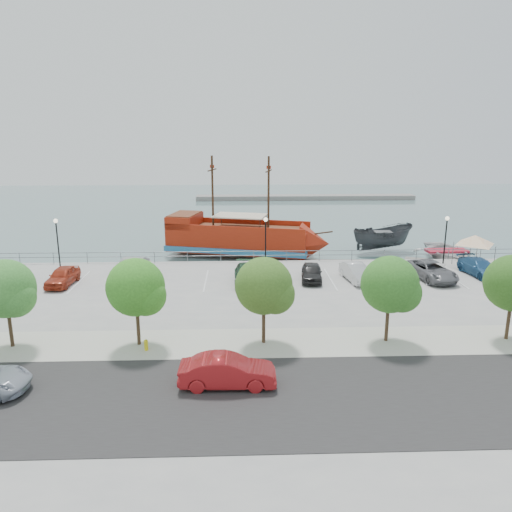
{
  "coord_description": "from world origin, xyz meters",
  "views": [
    {
      "loc": [
        -2.36,
        -36.09,
        11.83
      ],
      "look_at": [
        -1.0,
        2.0,
        2.0
      ],
      "focal_mm": 35.0,
      "sensor_mm": 36.0,
      "label": 1
    }
  ],
  "objects": [
    {
      "name": "ground",
      "position": [
        0.0,
        0.0,
        -1.0
      ],
      "size": [
        160.0,
        160.0,
        0.0
      ],
      "primitive_type": "plane",
      "color": "slate"
    },
    {
      "name": "land_slab",
      "position": [
        0.0,
        -21.0,
        -0.6
      ],
      "size": [
        100.0,
        58.0,
        1.2
      ],
      "primitive_type": "cube",
      "color": "gray",
      "rests_on": "ground"
    },
    {
      "name": "street",
      "position": [
        0.0,
        -16.0,
        0.01
      ],
      "size": [
        100.0,
        8.0,
        0.04
      ],
      "primitive_type": "cube",
      "color": "#2A2828",
      "rests_on": "land_slab"
    },
    {
      "name": "sidewalk",
      "position": [
        0.0,
        -10.0,
        0.01
      ],
      "size": [
        100.0,
        4.0,
        0.05
      ],
      "primitive_type": "cube",
      "color": "#BCBAA5",
      "rests_on": "land_slab"
    },
    {
      "name": "seawall_railing",
      "position": [
        0.0,
        7.8,
        0.53
      ],
      "size": [
        50.0,
        0.06,
        1.0
      ],
      "color": "slate",
      "rests_on": "land_slab"
    },
    {
      "name": "far_shore",
      "position": [
        10.0,
        55.0,
        -0.6
      ],
      "size": [
        40.0,
        3.0,
        0.8
      ],
      "primitive_type": "cube",
      "color": "gray",
      "rests_on": "ground"
    },
    {
      "name": "pirate_ship",
      "position": [
        -1.2,
        13.6,
        0.77
      ],
      "size": [
        17.11,
        8.49,
        10.59
      ],
      "rotation": [
        0.0,
        0.0,
        -0.25
      ],
      "color": "#A2220D",
      "rests_on": "ground"
    },
    {
      "name": "patrol_boat",
      "position": [
        12.84,
        14.78,
        0.34
      ],
      "size": [
        7.34,
        4.26,
        2.67
      ],
      "primitive_type": "imported",
      "rotation": [
        0.0,
        0.0,
        1.83
      ],
      "color": "#3B3E42",
      "rests_on": "ground"
    },
    {
      "name": "speedboat",
      "position": [
        18.09,
        10.69,
        -0.28
      ],
      "size": [
        5.23,
        7.14,
        1.44
      ],
      "primitive_type": "imported",
      "rotation": [
        0.0,
        0.0,
        0.04
      ],
      "color": "silver",
      "rests_on": "ground"
    },
    {
      "name": "dock_west",
      "position": [
        -13.97,
        9.2,
        -0.8
      ],
      "size": [
        7.13,
        4.4,
        0.39
      ],
      "primitive_type": "cube",
      "rotation": [
        0.0,
        0.0,
        0.38
      ],
      "color": "gray",
      "rests_on": "ground"
    },
    {
      "name": "dock_mid",
      "position": [
        8.37,
        9.2,
        -0.78
      ],
      "size": [
        7.85,
        2.62,
        0.44
      ],
      "primitive_type": "cube",
      "rotation": [
        0.0,
        0.0,
        -0.05
      ],
      "color": "slate",
      "rests_on": "ground"
    },
    {
      "name": "dock_east",
      "position": [
        16.93,
        9.2,
        -0.81
      ],
      "size": [
        6.83,
        4.44,
        0.38
      ],
      "primitive_type": "cube",
      "rotation": [
        0.0,
        0.0,
        -0.42
      ],
      "color": "slate",
      "rests_on": "ground"
    },
    {
      "name": "canopy_tent",
      "position": [
        18.11,
        5.33,
        2.83
      ],
      "size": [
        4.5,
        4.5,
        3.25
      ],
      "rotation": [
        0.0,
        0.0,
        0.17
      ],
      "color": "slate",
      "rests_on": "land_slab"
    },
    {
      "name": "street_sedan",
      "position": [
        -2.94,
        -14.78,
        0.75
      ],
      "size": [
        4.58,
        1.66,
        1.5
      ],
      "primitive_type": "imported",
      "rotation": [
        0.0,
        0.0,
        1.55
      ],
      "color": "#A91A1D",
      "rests_on": "street"
    },
    {
      "name": "fire_hydrant",
      "position": [
        -7.46,
        -10.8,
        0.36
      ],
      "size": [
        0.23,
        0.23,
        0.67
      ],
      "rotation": [
        0.0,
        0.0,
        0.07
      ],
      "color": "yellow",
      "rests_on": "sidewalk"
    },
    {
      "name": "lamp_post_left",
      "position": [
        -18.0,
        6.5,
        2.94
      ],
      "size": [
        0.36,
        0.36,
        4.28
      ],
      "color": "black",
      "rests_on": "land_slab"
    },
    {
      "name": "lamp_post_mid",
      "position": [
        0.0,
        6.5,
        2.94
      ],
      "size": [
        0.36,
        0.36,
        4.28
      ],
      "color": "black",
      "rests_on": "land_slab"
    },
    {
      "name": "lamp_post_right",
      "position": [
        16.0,
        6.5,
        2.94
      ],
      "size": [
        0.36,
        0.36,
        4.28
      ],
      "color": "black",
      "rests_on": "land_slab"
    },
    {
      "name": "tree_b",
      "position": [
        -14.85,
        -10.07,
        3.3
      ],
      "size": [
        3.3,
        3.2,
        5.0
      ],
      "color": "#473321",
      "rests_on": "sidewalk"
    },
    {
      "name": "tree_c",
      "position": [
        -7.85,
        -10.07,
        3.3
      ],
      "size": [
        3.3,
        3.2,
        5.0
      ],
      "color": "#473321",
      "rests_on": "sidewalk"
    },
    {
      "name": "tree_d",
      "position": [
        -0.85,
        -10.07,
        3.3
      ],
      "size": [
        3.3,
        3.2,
        5.0
      ],
      "color": "#473321",
      "rests_on": "sidewalk"
    },
    {
      "name": "tree_e",
      "position": [
        6.15,
        -10.07,
        3.3
      ],
      "size": [
        3.3,
        3.2,
        5.0
      ],
      "color": "#473321",
      "rests_on": "sidewalk"
    },
    {
      "name": "parked_car_a",
      "position": [
        -16.0,
        1.34,
        0.7
      ],
      "size": [
        1.9,
        4.21,
        1.4
      ],
      "primitive_type": "imported",
      "rotation": [
        0.0,
        0.0,
        -0.06
      ],
      "color": "#AC361D",
      "rests_on": "land_slab"
    },
    {
      "name": "parked_car_b",
      "position": [
        -10.97,
        2.63,
        0.81
      ],
      "size": [
        2.14,
        5.03,
        1.61
      ],
      "primitive_type": "imported",
      "rotation": [
        0.0,
        0.0,
        -0.09
      ],
      "color": "#A6A6A6",
      "rests_on": "land_slab"
    },
    {
      "name": "parked_car_d",
      "position": [
        -1.73,
        1.22,
        0.7
      ],
      "size": [
        1.99,
        4.86,
        1.41
      ],
      "primitive_type": "imported",
      "rotation": [
        0.0,
        0.0,
        0.0
      ],
      "color": "#1A4629",
      "rests_on": "land_slab"
    },
    {
      "name": "parked_car_e",
      "position": [
        3.42,
        1.79,
        0.68
      ],
      "size": [
        2.08,
        4.16,
        1.36
      ],
      "primitive_type": "imported",
      "rotation": [
        0.0,
        0.0,
        -0.12
      ],
      "color": "black",
      "rests_on": "land_slab"
    },
    {
      "name": "parked_car_f",
      "position": [
        6.94,
        1.61,
        0.68
      ],
      "size": [
        2.05,
        4.32,
        1.37
      ],
      "primitive_type": "imported",
      "rotation": [
        0.0,
        0.0,
        0.15
      ],
      "color": "silver",
      "rests_on": "land_slab"
    },
    {
      "name": "parked_car_g",
      "position": [
        13.07,
        1.8,
        0.72
      ],
      "size": [
        3.35,
        5.56,
        1.44
      ],
      "primitive_type": "imported",
      "rotation": [
        0.0,
        0.0,
        0.19
      ],
      "color": "slate",
      "rests_on": "land_slab"
    },
    {
      "name": "parked_car_h",
      "position": [
        17.48,
        2.7,
        0.68
      ],
      "size": [
        2.52,
        4.88,
        1.35
      ],
      "primitive_type": "imported",
      "rotation": [
        0.0,
        0.0,
        0.14
      ],
      "color": "#285B8C",
      "rests_on": "land_slab"
    }
  ]
}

